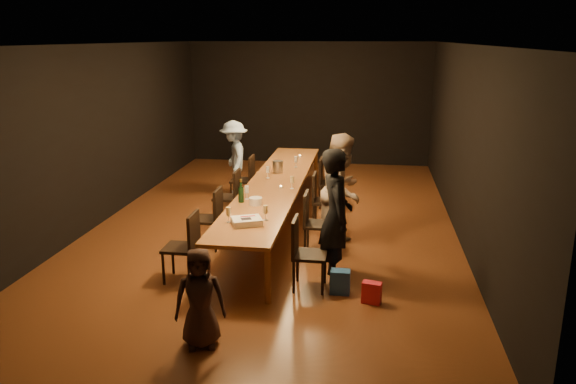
# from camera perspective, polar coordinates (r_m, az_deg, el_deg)

# --- Properties ---
(ground) EXTENTS (10.00, 10.00, 0.00)m
(ground) POSITION_cam_1_polar(r_m,az_deg,el_deg) (9.63, -1.28, -3.35)
(ground) COLOR #432210
(ground) RESTS_ON ground
(room_shell) EXTENTS (6.04, 10.04, 3.02)m
(room_shell) POSITION_cam_1_polar(r_m,az_deg,el_deg) (9.17, -1.35, 9.03)
(room_shell) COLOR black
(room_shell) RESTS_ON ground
(table) EXTENTS (0.90, 6.00, 0.75)m
(table) POSITION_cam_1_polar(r_m,az_deg,el_deg) (9.42, -1.30, 0.69)
(table) COLOR #9A562C
(table) RESTS_ON ground
(chair_right_0) EXTENTS (0.42, 0.42, 0.93)m
(chair_right_0) POSITION_cam_1_polar(r_m,az_deg,el_deg) (7.12, 2.23, -6.30)
(chair_right_0) COLOR black
(chair_right_0) RESTS_ON ground
(chair_right_1) EXTENTS (0.42, 0.42, 0.93)m
(chair_right_1) POSITION_cam_1_polar(r_m,az_deg,el_deg) (8.24, 3.14, -3.23)
(chair_right_1) COLOR black
(chair_right_1) RESTS_ON ground
(chair_right_2) EXTENTS (0.42, 0.42, 0.93)m
(chair_right_2) POSITION_cam_1_polar(r_m,az_deg,el_deg) (9.38, 3.83, -0.90)
(chair_right_2) COLOR black
(chair_right_2) RESTS_ON ground
(chair_right_3) EXTENTS (0.42, 0.42, 0.93)m
(chair_right_3) POSITION_cam_1_polar(r_m,az_deg,el_deg) (10.54, 4.37, 0.93)
(chair_right_3) COLOR black
(chair_right_3) RESTS_ON ground
(chair_left_0) EXTENTS (0.42, 0.42, 0.93)m
(chair_left_0) POSITION_cam_1_polar(r_m,az_deg,el_deg) (7.48, -10.88, -5.49)
(chair_left_0) COLOR black
(chair_left_0) RESTS_ON ground
(chair_left_1) EXTENTS (0.42, 0.42, 0.93)m
(chair_left_1) POSITION_cam_1_polar(r_m,az_deg,el_deg) (8.56, -8.28, -2.67)
(chair_left_1) COLOR black
(chair_left_1) RESTS_ON ground
(chair_left_2) EXTENTS (0.42, 0.42, 0.93)m
(chair_left_2) POSITION_cam_1_polar(r_m,az_deg,el_deg) (9.66, -6.27, -0.48)
(chair_left_2) COLOR black
(chair_left_2) RESTS_ON ground
(chair_left_3) EXTENTS (0.42, 0.42, 0.93)m
(chair_left_3) POSITION_cam_1_polar(r_m,az_deg,el_deg) (10.78, -4.68, 1.26)
(chair_left_3) COLOR black
(chair_left_3) RESTS_ON ground
(woman_birthday) EXTENTS (0.55, 0.72, 1.77)m
(woman_birthday) POSITION_cam_1_polar(r_m,az_deg,el_deg) (7.25, 4.90, -2.42)
(woman_birthday) COLOR black
(woman_birthday) RESTS_ON ground
(woman_tan) EXTENTS (0.92, 1.03, 1.74)m
(woman_tan) POSITION_cam_1_polar(r_m,az_deg,el_deg) (8.50, 5.55, 0.15)
(woman_tan) COLOR #C1A690
(woman_tan) RESTS_ON ground
(man_blue) EXTENTS (0.86, 1.10, 1.50)m
(man_blue) POSITION_cam_1_polar(r_m,az_deg,el_deg) (11.37, -5.50, 3.46)
(man_blue) COLOR #94B6E5
(man_blue) RESTS_ON ground
(child) EXTENTS (0.60, 0.48, 1.07)m
(child) POSITION_cam_1_polar(r_m,az_deg,el_deg) (5.90, -8.94, -10.60)
(child) COLOR #3E2822
(child) RESTS_ON ground
(gift_bag_red) EXTENTS (0.25, 0.17, 0.27)m
(gift_bag_red) POSITION_cam_1_polar(r_m,az_deg,el_deg) (6.94, 8.49, -10.08)
(gift_bag_red) COLOR red
(gift_bag_red) RESTS_ON ground
(gift_bag_blue) EXTENTS (0.25, 0.17, 0.31)m
(gift_bag_blue) POSITION_cam_1_polar(r_m,az_deg,el_deg) (7.13, 5.31, -9.07)
(gift_bag_blue) COLOR #2658A8
(gift_bag_blue) RESTS_ON ground
(birthday_cake) EXTENTS (0.47, 0.43, 0.09)m
(birthday_cake) POSITION_cam_1_polar(r_m,az_deg,el_deg) (7.32, -4.22, -2.98)
(birthday_cake) COLOR white
(birthday_cake) RESTS_ON table
(plate_stack) EXTENTS (0.22, 0.22, 0.11)m
(plate_stack) POSITION_cam_1_polar(r_m,az_deg,el_deg) (8.16, -3.31, -0.93)
(plate_stack) COLOR white
(plate_stack) RESTS_ON table
(champagne_bottle) EXTENTS (0.10, 0.10, 0.35)m
(champagne_bottle) POSITION_cam_1_polar(r_m,az_deg,el_deg) (8.27, -4.80, 0.12)
(champagne_bottle) COLOR black
(champagne_bottle) RESTS_ON table
(ice_bucket) EXTENTS (0.22, 0.22, 0.21)m
(ice_bucket) POSITION_cam_1_polar(r_m,az_deg,el_deg) (10.11, -1.04, 2.61)
(ice_bucket) COLOR #AEAFB3
(ice_bucket) RESTS_ON table
(wineglass_0) EXTENTS (0.06, 0.06, 0.21)m
(wineglass_0) POSITION_cam_1_polar(r_m,az_deg,el_deg) (7.41, -6.06, -2.33)
(wineglass_0) COLOR beige
(wineglass_0) RESTS_ON table
(wineglass_1) EXTENTS (0.06, 0.06, 0.21)m
(wineglass_1) POSITION_cam_1_polar(r_m,az_deg,el_deg) (7.46, -2.30, -2.13)
(wineglass_1) COLOR beige
(wineglass_1) RESTS_ON table
(wineglass_2) EXTENTS (0.06, 0.06, 0.21)m
(wineglass_2) POSITION_cam_1_polar(r_m,az_deg,el_deg) (8.44, -4.20, -0.05)
(wineglass_2) COLOR silver
(wineglass_2) RESTS_ON table
(wineglass_3) EXTENTS (0.06, 0.06, 0.21)m
(wineglass_3) POSITION_cam_1_polar(r_m,az_deg,el_deg) (8.99, 0.39, 0.97)
(wineglass_3) COLOR beige
(wineglass_3) RESTS_ON table
(wineglass_4) EXTENTS (0.06, 0.06, 0.21)m
(wineglass_4) POSITION_cam_1_polar(r_m,az_deg,el_deg) (9.68, -2.07, 2.02)
(wineglass_4) COLOR silver
(wineglass_4) RESTS_ON table
(wineglass_5) EXTENTS (0.06, 0.06, 0.21)m
(wineglass_5) POSITION_cam_1_polar(r_m,az_deg,el_deg) (10.49, 0.81, 3.09)
(wineglass_5) COLOR silver
(wineglass_5) RESTS_ON table
(tealight_near) EXTENTS (0.05, 0.05, 0.03)m
(tealight_near) POSITION_cam_1_polar(r_m,az_deg,el_deg) (7.84, -2.22, -1.91)
(tealight_near) COLOR #B2B7B2
(tealight_near) RESTS_ON table
(tealight_mid) EXTENTS (0.05, 0.05, 0.03)m
(tealight_mid) POSITION_cam_1_polar(r_m,az_deg,el_deg) (9.06, -0.73, 0.51)
(tealight_mid) COLOR #B2B7B2
(tealight_mid) RESTS_ON table
(tealight_far) EXTENTS (0.05, 0.05, 0.03)m
(tealight_far) POSITION_cam_1_polar(r_m,az_deg,el_deg) (11.42, 1.22, 3.66)
(tealight_far) COLOR #B2B7B2
(tealight_far) RESTS_ON table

